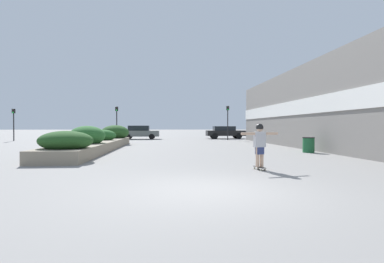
% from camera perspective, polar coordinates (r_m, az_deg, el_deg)
% --- Properties ---
extents(ground_plane, '(300.00, 300.00, 0.00)m').
position_cam_1_polar(ground_plane, '(6.87, 3.46, -11.15)').
color(ground_plane, gray).
extents(building_wall_right, '(0.67, 33.13, 5.45)m').
position_cam_1_polar(building_wall_right, '(18.24, 24.84, 4.88)').
color(building_wall_right, gray).
rests_on(building_wall_right, ground_plane).
extents(planter_box, '(2.24, 14.96, 1.57)m').
position_cam_1_polar(planter_box, '(19.59, -17.40, -1.58)').
color(planter_box, gray).
rests_on(planter_box, ground_plane).
extents(skateboard, '(0.29, 0.65, 0.10)m').
position_cam_1_polar(skateboard, '(10.29, 12.75, -6.74)').
color(skateboard, black).
rests_on(skateboard, ground_plane).
extents(skateboarder, '(1.33, 0.37, 1.44)m').
position_cam_1_polar(skateboarder, '(10.21, 12.76, -1.72)').
color(skateboarder, tan).
rests_on(skateboarder, skateboard).
extents(trash_bin, '(0.66, 0.66, 0.85)m').
position_cam_1_polar(trash_bin, '(17.91, 21.31, -2.38)').
color(trash_bin, '#1E5B33').
rests_on(trash_bin, ground_plane).
extents(car_leftmost, '(4.62, 2.02, 1.50)m').
position_cam_1_polar(car_leftmost, '(36.38, 6.33, -0.09)').
color(car_leftmost, black).
rests_on(car_leftmost, ground_plane).
extents(car_center_left, '(4.33, 1.94, 1.57)m').
position_cam_1_polar(car_center_left, '(35.34, -9.87, -0.12)').
color(car_center_left, slate).
rests_on(car_center_left, ground_plane).
extents(traffic_light_left, '(0.28, 0.30, 3.56)m').
position_cam_1_polar(traffic_light_left, '(32.61, -14.15, 2.61)').
color(traffic_light_left, black).
rests_on(traffic_light_left, ground_plane).
extents(traffic_light_right, '(0.28, 0.30, 3.70)m').
position_cam_1_polar(traffic_light_right, '(32.81, 6.83, 2.76)').
color(traffic_light_right, black).
rests_on(traffic_light_right, ground_plane).
extents(traffic_light_far_left, '(0.28, 0.30, 3.27)m').
position_cam_1_polar(traffic_light_far_left, '(35.64, -30.86, 2.08)').
color(traffic_light_far_left, black).
rests_on(traffic_light_far_left, ground_plane).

